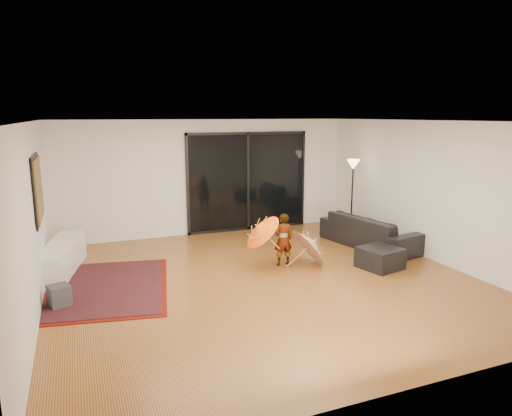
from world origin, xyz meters
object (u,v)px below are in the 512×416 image
media_console (61,258)px  child (283,239)px  sofa (370,231)px  ottoman (380,258)px

media_console → child: (3.89, -1.09, 0.23)m
sofa → ottoman: 1.48m
sofa → ottoman: size_ratio=3.40×
media_console → sofa: 6.23m
media_console → child: child is taller
child → media_console: bearing=-12.6°
media_console → ottoman: size_ratio=2.84×
media_console → sofa: (6.20, -0.62, 0.07)m
ottoman → child: 1.83m
media_console → sofa: sofa is taller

